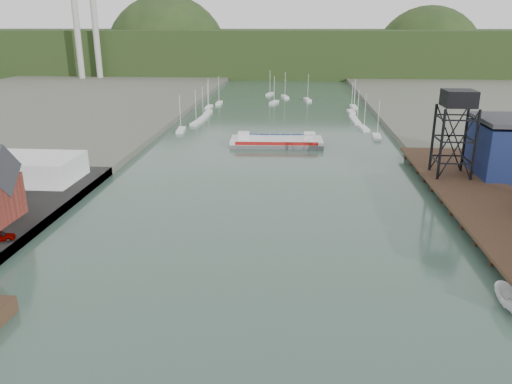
# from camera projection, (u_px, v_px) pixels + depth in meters

# --- Properties ---
(ground) EXTENTS (600.00, 600.00, 0.00)m
(ground) POSITION_uv_depth(u_px,v_px,m) (227.00, 377.00, 43.85)
(ground) COLOR #314C3E
(ground) RESTS_ON ground
(east_pier) EXTENTS (14.00, 70.00, 2.45)m
(east_pier) POSITION_uv_depth(u_px,v_px,m) (484.00, 199.00, 82.93)
(east_pier) COLOR black
(east_pier) RESTS_ON ground
(white_shed) EXTENTS (18.00, 12.00, 4.50)m
(white_shed) POSITION_uv_depth(u_px,v_px,m) (29.00, 169.00, 93.18)
(white_shed) COLOR silver
(white_shed) RESTS_ON west_quay
(lift_tower) EXTENTS (6.50, 6.50, 16.00)m
(lift_tower) POSITION_uv_depth(u_px,v_px,m) (458.00, 104.00, 90.96)
(lift_tower) COLOR black
(lift_tower) RESTS_ON east_pier
(marina_sailboats) EXTENTS (57.71, 92.65, 0.90)m
(marina_sailboats) POSITION_uv_depth(u_px,v_px,m) (281.00, 112.00, 174.49)
(marina_sailboats) COLOR silver
(marina_sailboats) RESTS_ON ground
(smokestacks) EXTENTS (11.20, 8.20, 60.00)m
(smokestacks) POSITION_uv_depth(u_px,v_px,m) (86.00, 23.00, 261.86)
(smokestacks) COLOR #A4A49F
(smokestacks) RESTS_ON ground
(distant_hills) EXTENTS (500.00, 120.00, 80.00)m
(distant_hills) POSITION_uv_depth(u_px,v_px,m) (283.00, 55.00, 325.41)
(distant_hills) COLOR #1C3015
(distant_hills) RESTS_ON ground
(chain_ferry) EXTENTS (23.69, 10.45, 3.35)m
(chain_ferry) POSITION_uv_depth(u_px,v_px,m) (277.00, 142.00, 127.45)
(chain_ferry) COLOR #545557
(chain_ferry) RESTS_ON ground
(motorboat) EXTENTS (2.31, 5.81, 2.22)m
(motorboat) POSITION_uv_depth(u_px,v_px,m) (509.00, 300.00, 54.06)
(motorboat) COLOR silver
(motorboat) RESTS_ON ground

